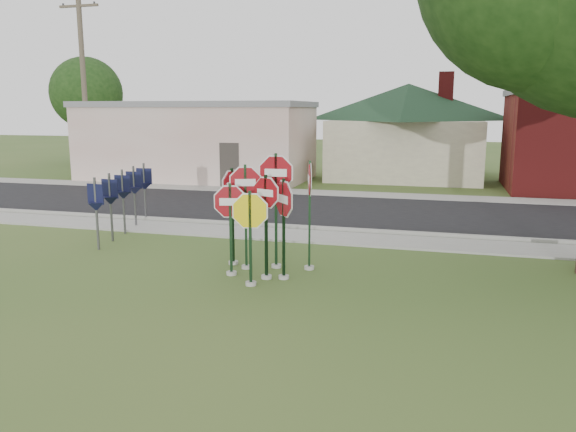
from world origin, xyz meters
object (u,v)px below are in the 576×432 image
(stop_sign_center, at_px, (266,214))
(stop_sign_yellow, at_px, (250,227))
(stop_sign_left, at_px, (230,217))
(pedestrian, at_px, (275,172))
(utility_pole_near, at_px, (84,86))

(stop_sign_center, xyz_separation_m, stop_sign_yellow, (-0.18, -0.57, -0.19))
(stop_sign_yellow, relative_size, stop_sign_left, 0.98)
(pedestrian, bearing_deg, stop_sign_yellow, 94.76)
(stop_sign_center, xyz_separation_m, utility_pole_near, (-14.26, 14.03, 3.46))
(stop_sign_center, distance_m, stop_sign_yellow, 0.62)
(stop_sign_left, xyz_separation_m, utility_pole_near, (-13.38, 13.97, 3.60))
(stop_sign_yellow, distance_m, stop_sign_left, 0.94)
(utility_pole_near, bearing_deg, stop_sign_left, -46.22)
(stop_sign_yellow, height_order, stop_sign_left, stop_sign_left)
(stop_sign_left, distance_m, utility_pole_near, 19.68)
(stop_sign_yellow, xyz_separation_m, stop_sign_left, (-0.70, 0.63, 0.05))
(utility_pole_near, xyz_separation_m, pedestrian, (10.51, -0.87, -4.06))
(stop_sign_center, xyz_separation_m, pedestrian, (-3.75, 13.16, -0.59))
(stop_sign_yellow, bearing_deg, utility_pole_near, 133.97)
(stop_sign_center, bearing_deg, utility_pole_near, 135.47)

